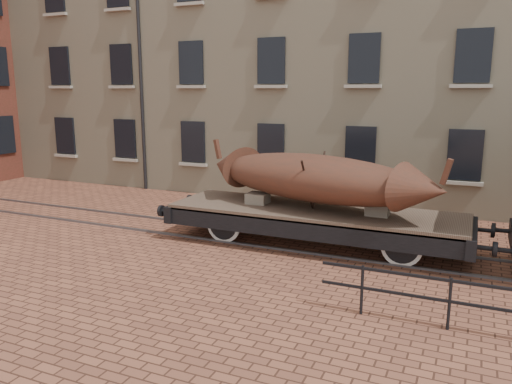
% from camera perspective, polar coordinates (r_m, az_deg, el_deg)
% --- Properties ---
extents(ground, '(90.00, 90.00, 0.00)m').
position_cam_1_polar(ground, '(14.52, 3.41, -5.77)').
color(ground, brown).
extents(warehouse_cream, '(40.00, 10.19, 14.00)m').
position_cam_1_polar(warehouse_cream, '(23.21, 20.20, 17.54)').
color(warehouse_cream, beige).
rests_on(warehouse_cream, ground).
extents(rail_track, '(30.00, 1.52, 0.06)m').
position_cam_1_polar(rail_track, '(14.51, 3.42, -5.66)').
color(rail_track, '#59595E').
rests_on(rail_track, ground).
extents(flatcar_wagon, '(9.17, 2.49, 1.38)m').
position_cam_1_polar(flatcar_wagon, '(14.02, 6.70, -2.79)').
color(flatcar_wagon, brown).
rests_on(flatcar_wagon, ground).
extents(iron_boat, '(7.32, 3.56, 1.73)m').
position_cam_1_polar(iron_boat, '(13.81, 6.58, 1.65)').
color(iron_boat, '#50271A').
rests_on(iron_boat, flatcar_wagon).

